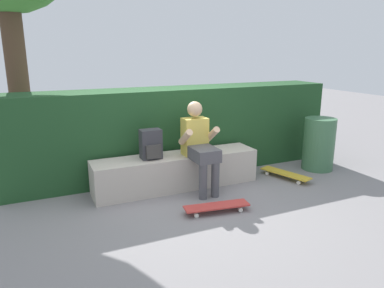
% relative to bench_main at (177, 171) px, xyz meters
% --- Properties ---
extents(ground_plane, '(24.00, 24.00, 0.00)m').
position_rel_bench_main_xyz_m(ground_plane, '(0.00, -0.33, -0.24)').
color(ground_plane, gray).
extents(bench_main, '(2.36, 0.49, 0.48)m').
position_rel_bench_main_xyz_m(bench_main, '(0.00, 0.00, 0.00)').
color(bench_main, '#B9AEA0').
rests_on(bench_main, ground).
extents(person_skater, '(0.49, 0.62, 1.23)m').
position_rel_bench_main_xyz_m(person_skater, '(0.25, -0.22, 0.43)').
color(person_skater, gold).
rests_on(person_skater, ground).
extents(skateboard_near_person, '(0.82, 0.31, 0.09)m').
position_rel_bench_main_xyz_m(skateboard_near_person, '(0.13, -0.97, -0.16)').
color(skateboard_near_person, '#BC3833').
rests_on(skateboard_near_person, ground).
extents(skateboard_beside_bench, '(0.44, 0.82, 0.09)m').
position_rel_bench_main_xyz_m(skateboard_beside_bench, '(1.65, -0.35, -0.16)').
color(skateboard_beside_bench, gold).
rests_on(skateboard_beside_bench, ground).
extents(backpack_on_bench, '(0.28, 0.23, 0.40)m').
position_rel_bench_main_xyz_m(backpack_on_bench, '(-0.37, -0.01, 0.43)').
color(backpack_on_bench, '#333338').
rests_on(backpack_on_bench, bench_main).
extents(hedge_row, '(5.19, 0.71, 1.34)m').
position_rel_bench_main_xyz_m(hedge_row, '(0.29, 0.67, 0.43)').
color(hedge_row, '#1D4322').
rests_on(hedge_row, ground).
extents(trash_bin, '(0.50, 0.50, 0.85)m').
position_rel_bench_main_xyz_m(trash_bin, '(2.42, -0.19, 0.18)').
color(trash_bin, '#3D6B47').
rests_on(trash_bin, ground).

